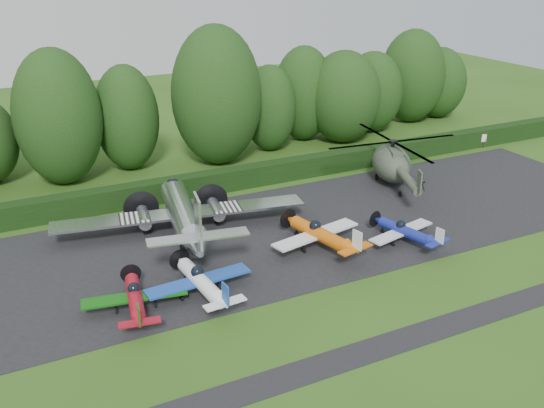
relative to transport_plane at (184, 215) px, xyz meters
name	(u,v)px	position (x,y,z in m)	size (l,w,h in m)	color
ground	(325,298)	(5.20, -13.00, -1.81)	(160.00, 160.00, 0.00)	#2D4E16
apron	(260,238)	(5.20, -3.00, -1.81)	(70.00, 18.00, 0.01)	black
taxiway_verge	(379,348)	(5.20, -19.00, -1.81)	(70.00, 2.00, 0.00)	black
hedgerow	(210,192)	(5.20, 8.00, -1.81)	(90.00, 1.60, 2.00)	black
transport_plane	(184,215)	(0.00, 0.00, 0.00)	(20.31, 15.57, 6.51)	silver
light_plane_red	(135,298)	(-6.34, -9.19, -0.77)	(6.55, 6.89, 2.52)	maroon
light_plane_white	(201,282)	(-1.97, -9.26, -0.66)	(7.21, 7.58, 2.77)	white
light_plane_orange	(321,234)	(8.55, -6.71, -0.58)	(7.69, 8.08, 2.95)	#CD5D0C
light_plane_blue	(406,232)	(14.97, -8.78, -0.81)	(6.28, 6.60, 2.41)	navy
helicopter	(392,161)	(21.92, 2.45, 0.51)	(13.47, 15.77, 4.34)	#313B2D
sign_board	(475,139)	(37.40, 7.50, -0.73)	(2.84, 0.11, 1.60)	#3F3326
tree_1	(269,108)	(16.03, 17.43, 3.00)	(5.97, 5.97, 9.67)	black
tree_2	(412,76)	(38.22, 20.49, 4.17)	(8.37, 8.37, 11.98)	black
tree_4	(372,92)	(30.88, 18.83, 3.13)	(7.35, 7.35, 9.91)	black
tree_5	(439,83)	(42.99, 20.72, 2.86)	(7.24, 7.24, 9.37)	black
tree_6	(217,96)	(9.17, 15.79, 5.41)	(9.34, 9.34, 14.48)	black
tree_9	(58,118)	(-6.51, 16.77, 4.72)	(8.18, 8.18, 13.08)	black
tree_10	(304,94)	(21.51, 19.45, 3.73)	(7.13, 7.13, 11.10)	black
tree_11	(127,118)	(0.23, 18.01, 3.59)	(6.49, 6.49, 10.84)	black
tree_13	(344,97)	(25.27, 16.61, 3.53)	(8.56, 8.56, 10.71)	black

